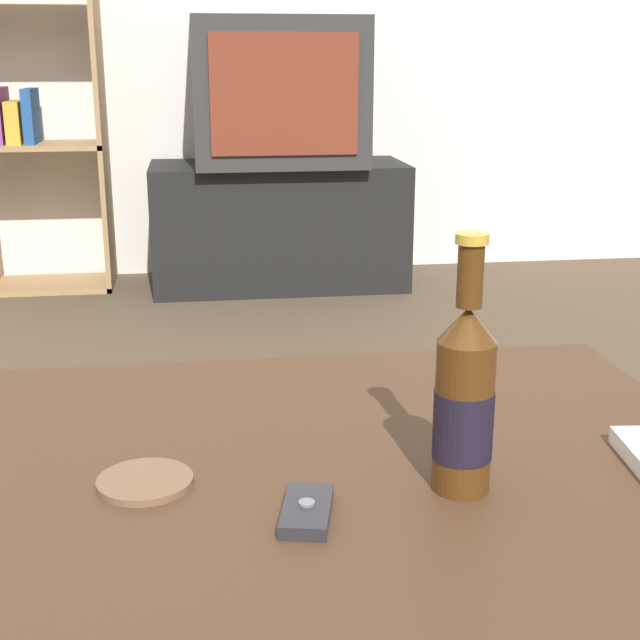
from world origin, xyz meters
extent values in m
cube|color=#422B1C|center=(0.00, 0.00, 0.46)|extent=(1.05, 0.76, 0.04)
cylinder|color=#382417|center=(0.47, 0.32, 0.22)|extent=(0.07, 0.07, 0.44)
cube|color=black|center=(0.26, 2.72, 0.25)|extent=(1.02, 0.46, 0.50)
cube|color=#2D2D2D|center=(0.26, 2.72, 0.78)|extent=(0.66, 0.57, 0.56)
cube|color=maroon|center=(0.26, 2.43, 0.78)|extent=(0.54, 0.01, 0.44)
cube|color=#99754C|center=(-0.43, 2.81, 0.58)|extent=(0.02, 0.30, 1.15)
cube|color=#99754C|center=(-0.67, 2.81, 0.01)|extent=(0.50, 0.30, 0.02)
cube|color=#99754C|center=(-0.67, 2.81, 0.58)|extent=(0.50, 0.30, 0.02)
cube|color=#7F3875|center=(-0.81, 2.81, 0.69)|extent=(0.03, 0.21, 0.22)
cube|color=#B7932D|center=(-0.75, 2.81, 0.67)|extent=(0.06, 0.21, 0.16)
cube|color=navy|center=(-0.69, 2.81, 0.69)|extent=(0.04, 0.21, 0.21)
cylinder|color=#47280F|center=(0.19, -0.07, 0.56)|extent=(0.06, 0.06, 0.16)
cylinder|color=black|center=(0.19, -0.07, 0.55)|extent=(0.06, 0.06, 0.07)
cone|color=#47280F|center=(0.19, -0.07, 0.66)|extent=(0.06, 0.06, 0.04)
cylinder|color=#47280F|center=(0.19, -0.07, 0.71)|extent=(0.03, 0.03, 0.06)
cylinder|color=#B79333|center=(0.19, -0.07, 0.74)|extent=(0.03, 0.03, 0.01)
cube|color=#232328|center=(0.02, -0.11, 0.48)|extent=(0.07, 0.10, 0.01)
cylinder|color=slate|center=(0.02, -0.11, 0.49)|extent=(0.02, 0.02, 0.00)
cylinder|color=brown|center=(-0.14, -0.01, 0.48)|extent=(0.10, 0.10, 0.01)
camera|label=1|loc=(-0.07, -0.88, 0.91)|focal=50.00mm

